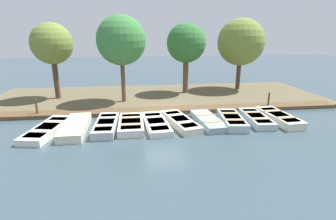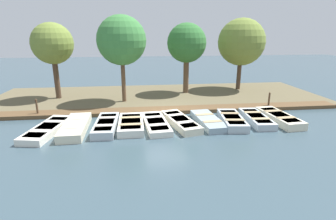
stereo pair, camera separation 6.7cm
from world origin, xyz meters
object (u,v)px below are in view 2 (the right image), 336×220
Objects in this scene: rowboat_3 at (131,124)px; rowboat_9 at (279,118)px; rowboat_2 at (106,125)px; rowboat_4 at (156,123)px; park_tree_far_left at (52,44)px; park_tree_left at (121,41)px; rowboat_1 at (75,126)px; mooring_post_far at (269,100)px; mooring_post_near at (37,108)px; rowboat_8 at (256,118)px; rowboat_0 at (48,129)px; rowboat_6 at (208,121)px; rowboat_5 at (180,122)px; park_tree_center at (187,44)px; rowboat_7 at (232,120)px; park_tree_right at (241,42)px.

rowboat_9 is (-0.04, 8.10, 0.02)m from rowboat_3.
rowboat_3 is (-0.02, 1.25, -0.01)m from rowboat_2.
park_tree_far_left is at bearing -139.29° from rowboat_4.
park_tree_far_left is 5.00m from park_tree_left.
mooring_post_far is at bearing 101.17° from rowboat_1.
rowboat_9 is 0.57× the size of park_tree_left.
park_tree_left is at bearing -173.86° from rowboat_3.
rowboat_1 is 3.23× the size of mooring_post_near.
rowboat_1 is at bearing -77.52° from mooring_post_far.
rowboat_8 is 0.58× the size of park_tree_far_left.
rowboat_3 is 2.70× the size of mooring_post_far.
rowboat_9 is at bearing 90.36° from rowboat_3.
park_tree_left is at bearing 155.43° from rowboat_0.
park_tree_far_left is (-6.55, -1.20, 3.78)m from rowboat_0.
rowboat_6 reaches higher than rowboat_0.
mooring_post_far is at bearing 161.34° from rowboat_9.
rowboat_6 is at bearing 90.31° from rowboat_1.
rowboat_3 is 2.59m from rowboat_5.
park_tree_center reaches higher than rowboat_3.
mooring_post_near is 14.13m from mooring_post_far.
rowboat_5 is at bearing -86.08° from rowboat_7.
park_tree_far_left is (-6.31, -12.09, 3.76)m from rowboat_8.
park_tree_right is (-0.74, 4.58, 0.05)m from park_tree_center.
mooring_post_near reaches higher than rowboat_8.
park_tree_center reaches higher than mooring_post_near.
park_tree_far_left is at bearing -85.93° from park_tree_center.
rowboat_4 is at bearing 90.71° from rowboat_1.
rowboat_0 is at bearing -93.30° from rowboat_9.
mooring_post_far is at bearing 144.66° from rowboat_8.
rowboat_0 is 0.68× the size of park_tree_center.
park_tree_right reaches higher than mooring_post_near.
rowboat_5 reaches higher than rowboat_0.
rowboat_7 is (0.14, 2.78, 0.02)m from rowboat_5.
park_tree_right reaches higher than rowboat_7.
rowboat_1 is 1.07× the size of rowboat_6.
park_tree_left is at bearing -160.44° from rowboat_5.
rowboat_1 is 6.87m from rowboat_6.
mooring_post_near is at bearing -97.20° from rowboat_8.
park_tree_far_left reaches higher than rowboat_9.
park_tree_far_left reaches higher than mooring_post_far.
rowboat_3 is 0.93× the size of rowboat_8.
rowboat_0 is 1.15× the size of rowboat_2.
rowboat_7 is 0.58× the size of park_tree_far_left.
rowboat_5 is at bearing 51.22° from park_tree_far_left.
rowboat_5 is 0.61× the size of park_tree_right.
park_tree_left is (-4.97, 2.24, 4.00)m from rowboat_1.
park_tree_right reaches higher than rowboat_4.
rowboat_1 is at bearing 46.10° from mooring_post_near.
park_tree_right is at bearing 123.12° from rowboat_1.
rowboat_5 is 4.23m from rowboat_8.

